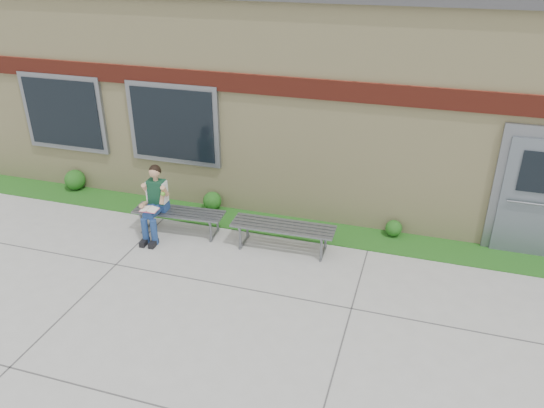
% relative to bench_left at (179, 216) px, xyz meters
% --- Properties ---
extents(ground, '(80.00, 80.00, 0.00)m').
position_rel_bench_left_xyz_m(ground, '(2.45, -1.84, -0.34)').
color(ground, '#9E9E99').
rests_on(ground, ground).
extents(grass_strip, '(16.00, 0.80, 0.02)m').
position_rel_bench_left_xyz_m(grass_strip, '(2.45, 0.76, -0.33)').
color(grass_strip, '#185115').
rests_on(grass_strip, ground).
extents(school_building, '(16.20, 6.22, 4.20)m').
position_rel_bench_left_xyz_m(school_building, '(2.45, 4.15, 1.76)').
color(school_building, beige).
rests_on(school_building, ground).
extents(bench_left, '(1.71, 0.58, 0.44)m').
position_rel_bench_left_xyz_m(bench_left, '(0.00, 0.00, 0.00)').
color(bench_left, slate).
rests_on(bench_left, ground).
extents(bench_right, '(1.82, 0.55, 0.47)m').
position_rel_bench_left_xyz_m(bench_right, '(2.00, 0.00, 0.02)').
color(bench_right, slate).
rests_on(bench_right, ground).
extents(girl, '(0.50, 0.81, 1.33)m').
position_rel_bench_left_xyz_m(girl, '(-0.36, -0.20, 0.35)').
color(girl, navy).
rests_on(girl, ground).
extents(shrub_west, '(0.44, 0.44, 0.44)m').
position_rel_bench_left_xyz_m(shrub_west, '(-2.99, 1.01, -0.10)').
color(shrub_west, '#185115').
rests_on(shrub_west, grass_strip).
extents(shrub_mid, '(0.37, 0.37, 0.37)m').
position_rel_bench_left_xyz_m(shrub_mid, '(0.23, 1.01, -0.13)').
color(shrub_mid, '#185115').
rests_on(shrub_mid, grass_strip).
extents(shrub_east, '(0.30, 0.30, 0.30)m').
position_rel_bench_left_xyz_m(shrub_east, '(3.82, 1.01, -0.17)').
color(shrub_east, '#185115').
rests_on(shrub_east, grass_strip).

